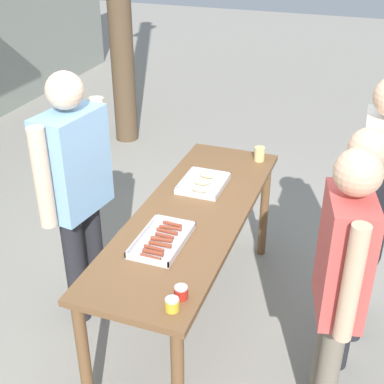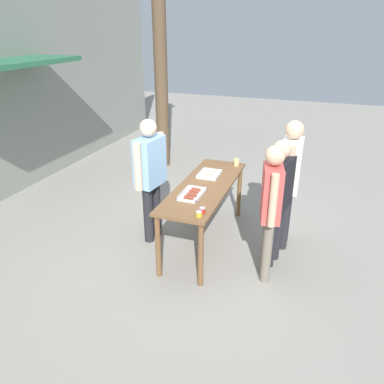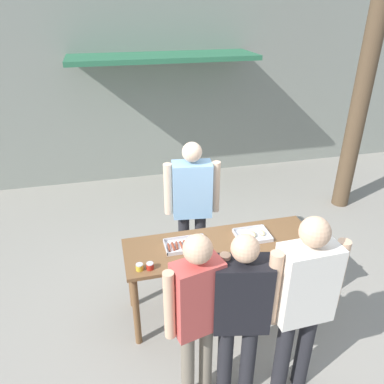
% 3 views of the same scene
% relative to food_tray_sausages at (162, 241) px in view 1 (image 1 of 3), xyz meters
% --- Properties ---
extents(ground_plane, '(24.00, 24.00, 0.00)m').
position_rel_food_tray_sausages_xyz_m(ground_plane, '(0.39, -0.05, -0.93)').
color(ground_plane, gray).
extents(serving_table, '(2.11, 0.69, 0.92)m').
position_rel_food_tray_sausages_xyz_m(serving_table, '(0.39, -0.05, -0.14)').
color(serving_table, brown).
rests_on(serving_table, ground).
extents(food_tray_sausages, '(0.45, 0.27, 0.04)m').
position_rel_food_tray_sausages_xyz_m(food_tray_sausages, '(0.00, 0.00, 0.00)').
color(food_tray_sausages, silver).
rests_on(food_tray_sausages, serving_table).
extents(food_tray_buns, '(0.38, 0.30, 0.06)m').
position_rel_food_tray_sausages_xyz_m(food_tray_buns, '(0.77, 0.00, 0.01)').
color(food_tray_buns, silver).
rests_on(food_tray_buns, serving_table).
extents(condiment_jar_mustard, '(0.07, 0.07, 0.07)m').
position_rel_food_tray_sausages_xyz_m(condiment_jar_mustard, '(-0.52, -0.28, 0.02)').
color(condiment_jar_mustard, gold).
rests_on(condiment_jar_mustard, serving_table).
extents(condiment_jar_ketchup, '(0.07, 0.07, 0.07)m').
position_rel_food_tray_sausages_xyz_m(condiment_jar_ketchup, '(-0.42, -0.29, 0.02)').
color(condiment_jar_ketchup, '#B22319').
rests_on(condiment_jar_ketchup, serving_table).
extents(beer_cup, '(0.08, 0.08, 0.11)m').
position_rel_food_tray_sausages_xyz_m(beer_cup, '(1.31, -0.27, 0.04)').
color(beer_cup, '#DBC67A').
rests_on(beer_cup, serving_table).
extents(person_server_behind_table, '(0.68, 0.32, 1.82)m').
position_rel_food_tray_sausages_xyz_m(person_server_behind_table, '(0.25, 0.72, 0.15)').
color(person_server_behind_table, '#232328').
rests_on(person_server_behind_table, ground).
extents(person_customer_holding_hotdog, '(0.56, 0.30, 1.75)m').
position_rel_food_tray_sausages_xyz_m(person_customer_holding_hotdog, '(-0.14, -1.04, 0.12)').
color(person_customer_holding_hotdog, '#756B5B').
rests_on(person_customer_holding_hotdog, ground).
extents(person_customer_with_cup, '(0.69, 0.28, 1.85)m').
position_rel_food_tray_sausages_xyz_m(person_customer_with_cup, '(0.73, -1.16, 0.16)').
color(person_customer_with_cup, '#232328').
rests_on(person_customer_with_cup, ground).
extents(person_customer_waiting_in_line, '(0.65, 0.34, 1.72)m').
position_rel_food_tray_sausages_xyz_m(person_customer_waiting_in_line, '(0.22, -1.07, 0.08)').
color(person_customer_waiting_in_line, '#232328').
rests_on(person_customer_waiting_in_line, ground).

